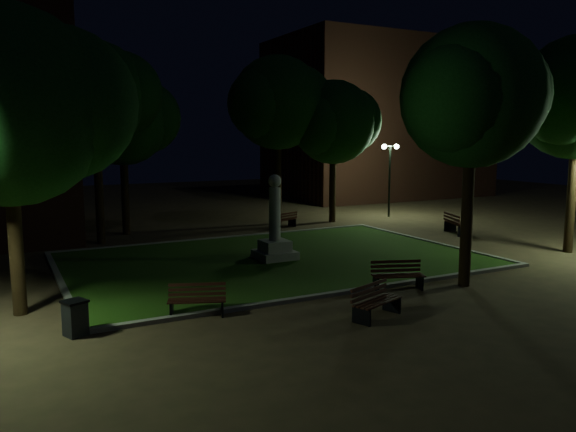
% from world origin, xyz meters
% --- Properties ---
extents(ground, '(80.00, 80.00, 0.00)m').
position_xyz_m(ground, '(0.00, 0.00, 0.00)').
color(ground, '#433421').
extents(lawn, '(15.00, 10.00, 0.08)m').
position_xyz_m(lawn, '(0.00, 2.00, 0.04)').
color(lawn, '#224810').
rests_on(lawn, ground).
extents(lawn_kerb, '(15.40, 10.40, 0.12)m').
position_xyz_m(lawn_kerb, '(0.00, 2.00, 0.06)').
color(lawn_kerb, slate).
rests_on(lawn_kerb, ground).
extents(monument, '(1.40, 1.40, 3.20)m').
position_xyz_m(monument, '(0.00, 2.00, 0.96)').
color(monument, '#A4A096').
rests_on(monument, lawn).
extents(building_far, '(16.00, 10.00, 12.00)m').
position_xyz_m(building_far, '(18.00, 20.00, 6.00)').
color(building_far, '#4D2619').
rests_on(building_far, ground).
extents(tree_west, '(6.28, 5.12, 8.00)m').
position_xyz_m(tree_west, '(-8.75, -0.75, 5.43)').
color(tree_west, black).
rests_on(tree_west, ground).
extents(tree_north_wl, '(5.53, 4.51, 8.72)m').
position_xyz_m(tree_north_wl, '(-5.18, 8.57, 6.45)').
color(tree_north_wl, black).
rests_on(tree_north_wl, ground).
extents(tree_north_er, '(6.04, 4.93, 8.90)m').
position_xyz_m(tree_north_er, '(4.28, 10.06, 6.43)').
color(tree_north_er, black).
rests_on(tree_north_er, ground).
extents(tree_ne, '(5.55, 4.53, 7.71)m').
position_xyz_m(tree_ne, '(7.25, 9.33, 5.44)').
color(tree_ne, black).
rests_on(tree_ne, ground).
extents(tree_se, '(5.32, 4.34, 8.05)m').
position_xyz_m(tree_se, '(3.81, -4.03, 5.87)').
color(tree_se, black).
rests_on(tree_se, ground).
extents(tree_far_north, '(5.33, 4.35, 7.66)m').
position_xyz_m(tree_far_north, '(-3.69, 10.49, 5.48)').
color(tree_far_north, black).
rests_on(tree_far_north, ground).
extents(lamppost_ne, '(1.18, 0.28, 4.24)m').
position_xyz_m(lamppost_ne, '(11.16, 9.49, 2.99)').
color(lamppost_ne, black).
rests_on(lamppost_ne, ground).
extents(bench_near_left, '(1.68, 1.05, 0.87)m').
position_xyz_m(bench_near_left, '(-0.68, -5.30, 0.41)').
color(bench_near_left, black).
rests_on(bench_near_left, ground).
extents(bench_near_right, '(1.68, 1.07, 0.87)m').
position_xyz_m(bench_near_right, '(1.56, -3.38, 0.41)').
color(bench_near_right, black).
rests_on(bench_near_right, ground).
extents(bench_west_near, '(1.60, 1.03, 0.83)m').
position_xyz_m(bench_west_near, '(-4.73, -2.98, 0.39)').
color(bench_west_near, black).
rests_on(bench_west_near, ground).
extents(bench_right_side, '(1.20, 1.91, 0.99)m').
position_xyz_m(bench_right_side, '(10.38, 3.26, 0.47)').
color(bench_right_side, black).
rests_on(bench_right_side, ground).
extents(bench_far_side, '(1.56, 1.00, 0.81)m').
position_xyz_m(bench_far_side, '(3.86, 8.68, 0.38)').
color(bench_far_side, black).
rests_on(bench_far_side, ground).
extents(trash_bin, '(0.66, 0.66, 0.86)m').
position_xyz_m(trash_bin, '(-7.77, -3.13, 0.44)').
color(trash_bin, black).
rests_on(trash_bin, ground).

